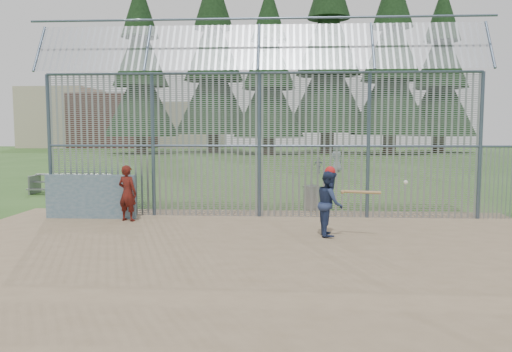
# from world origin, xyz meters

# --- Properties ---
(ground) EXTENTS (120.00, 120.00, 0.00)m
(ground) POSITION_xyz_m (0.00, 0.00, 0.00)
(ground) COLOR #2D511E
(ground) RESTS_ON ground
(dirt_infield) EXTENTS (14.00, 10.00, 0.02)m
(dirt_infield) POSITION_xyz_m (0.00, -0.50, 0.01)
(dirt_infield) COLOR #756047
(dirt_infield) RESTS_ON ground
(dugout_wall) EXTENTS (2.50, 0.12, 1.20)m
(dugout_wall) POSITION_xyz_m (-4.60, 2.90, 0.62)
(dugout_wall) COLOR #38566B
(dugout_wall) RESTS_ON dirt_infield
(batter) EXTENTS (0.58, 0.74, 1.50)m
(batter) POSITION_xyz_m (1.75, 1.05, 0.77)
(batter) COLOR navy
(batter) RESTS_ON dirt_infield
(onlooker) EXTENTS (0.63, 0.52, 1.49)m
(onlooker) POSITION_xyz_m (-3.47, 2.59, 0.77)
(onlooker) COLOR maroon
(onlooker) RESTS_ON dirt_infield
(bg_kid_standing) EXTENTS (0.94, 0.84, 1.62)m
(bg_kid_standing) POSITION_xyz_m (3.65, 18.56, 0.81)
(bg_kid_standing) COLOR slate
(bg_kid_standing) RESTS_ON ground
(bg_kid_seated) EXTENTS (0.59, 0.38, 0.92)m
(bg_kid_seated) POSITION_xyz_m (2.55, 17.39, 0.46)
(bg_kid_seated) COLOR slate
(bg_kid_seated) RESTS_ON ground
(batting_gear) EXTENTS (1.83, 0.40, 0.61)m
(batting_gear) POSITION_xyz_m (1.96, 1.01, 1.39)
(batting_gear) COLOR red
(batting_gear) RESTS_ON ground
(trash_can) EXTENTS (0.56, 0.56, 0.82)m
(trash_can) POSITION_xyz_m (1.53, 4.81, 0.38)
(trash_can) COLOR gray
(trash_can) RESTS_ON ground
(bleacher) EXTENTS (3.00, 0.95, 0.72)m
(bleacher) POSITION_xyz_m (-7.51, 8.15, 0.41)
(bleacher) COLOR slate
(bleacher) RESTS_ON ground
(backstop_fence) EXTENTS (20.09, 0.81, 5.30)m
(backstop_fence) POSITION_xyz_m (1.81, 3.43, 2.36)
(backstop_fence) COLOR #47566B
(backstop_fence) RESTS_ON ground
(conifer_row) EXTENTS (38.48, 12.26, 20.20)m
(conifer_row) POSITION_xyz_m (1.93, 41.51, 10.83)
(conifer_row) COLOR #332319
(conifer_row) RESTS_ON ground
(distant_buildings) EXTENTS (26.50, 10.50, 8.00)m
(distant_buildings) POSITION_xyz_m (-23.18, 56.49, 3.60)
(distant_buildings) COLOR brown
(distant_buildings) RESTS_ON ground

